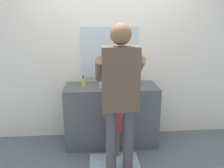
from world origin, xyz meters
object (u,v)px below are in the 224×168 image
at_px(adult_parent, 120,88).
at_px(child_toddler, 113,123).
at_px(soap_bottle, 84,83).
at_px(toothbrush_cup, 138,83).

bearing_deg(adult_parent, child_toddler, 98.96).
relative_size(soap_bottle, child_toddler, 0.20).
relative_size(toothbrush_cup, soap_bottle, 1.25).
bearing_deg(child_toddler, soap_bottle, 136.93).
xyz_separation_m(toothbrush_cup, adult_parent, (-0.34, -0.67, 0.12)).
distance_m(soap_bottle, adult_parent, 0.81).
bearing_deg(adult_parent, toothbrush_cup, 63.38).
bearing_deg(adult_parent, soap_bottle, 123.13).
distance_m(toothbrush_cup, soap_bottle, 0.78).
bearing_deg(child_toddler, toothbrush_cup, 43.19).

